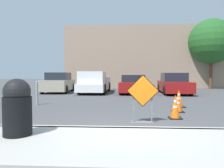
% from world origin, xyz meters
% --- Properties ---
extents(ground_plane, '(96.00, 96.00, 0.00)m').
position_xyz_m(ground_plane, '(0.00, 10.00, 0.00)').
color(ground_plane, '#4C4C4F').
extents(sidewalk_strip, '(28.14, 2.29, 0.14)m').
position_xyz_m(sidewalk_strip, '(0.00, -1.15, 0.07)').
color(sidewalk_strip, '#ADAAA3').
rests_on(sidewalk_strip, ground_plane).
extents(curb_lip, '(28.14, 0.20, 0.14)m').
position_xyz_m(curb_lip, '(0.00, 0.00, 0.07)').
color(curb_lip, '#ADAAA3').
rests_on(curb_lip, ground_plane).
extents(road_closed_sign, '(0.93, 0.20, 1.40)m').
position_xyz_m(road_closed_sign, '(0.55, 1.09, 0.78)').
color(road_closed_sign, black).
rests_on(road_closed_sign, ground_plane).
extents(traffic_cone_nearest, '(0.40, 0.40, 0.76)m').
position_xyz_m(traffic_cone_nearest, '(1.63, 1.78, 0.37)').
color(traffic_cone_nearest, black).
rests_on(traffic_cone_nearest, ground_plane).
extents(traffic_cone_second, '(0.43, 0.43, 0.69)m').
position_xyz_m(traffic_cone_second, '(2.02, 3.02, 0.34)').
color(traffic_cone_second, black).
rests_on(traffic_cone_second, ground_plane).
extents(traffic_cone_third, '(0.51, 0.51, 0.75)m').
position_xyz_m(traffic_cone_third, '(2.34, 4.24, 0.36)').
color(traffic_cone_third, black).
rests_on(traffic_cone_third, ground_plane).
extents(parked_car_nearest, '(2.09, 4.21, 1.54)m').
position_xyz_m(parked_car_nearest, '(-5.15, 11.60, 0.71)').
color(parked_car_nearest, '#A39984').
rests_on(parked_car_nearest, ground_plane).
extents(pickup_truck, '(2.08, 5.42, 1.60)m').
position_xyz_m(pickup_truck, '(-2.24, 11.12, 0.72)').
color(pickup_truck, silver).
rests_on(pickup_truck, ground_plane).
extents(parked_car_second, '(2.14, 4.53, 1.35)m').
position_xyz_m(parked_car_second, '(0.70, 11.10, 0.64)').
color(parked_car_second, maroon).
rests_on(parked_car_second, ground_plane).
extents(parked_car_third, '(1.99, 4.60, 1.51)m').
position_xyz_m(parked_car_third, '(3.62, 10.91, 0.69)').
color(parked_car_third, maroon).
rests_on(parked_car_third, ground_plane).
extents(trash_bin, '(0.58, 0.58, 1.18)m').
position_xyz_m(trash_bin, '(-2.18, -0.82, 0.73)').
color(trash_bin, black).
rests_on(trash_bin, sidewalk_strip).
extents(bollard_nearest, '(0.12, 0.12, 1.09)m').
position_xyz_m(bollard_nearest, '(-3.98, 4.56, 0.57)').
color(bollard_nearest, gray).
rests_on(bollard_nearest, ground_plane).
extents(building_facade_backdrop, '(16.66, 5.00, 6.37)m').
position_xyz_m(building_facade_backdrop, '(2.15, 19.40, 3.19)').
color(building_facade_backdrop, gray).
rests_on(building_facade_backdrop, ground_plane).
extents(street_tree_behind_lot, '(4.26, 4.26, 6.68)m').
position_xyz_m(street_tree_behind_lot, '(8.32, 16.36, 4.54)').
color(street_tree_behind_lot, '#513823').
rests_on(street_tree_behind_lot, ground_plane).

